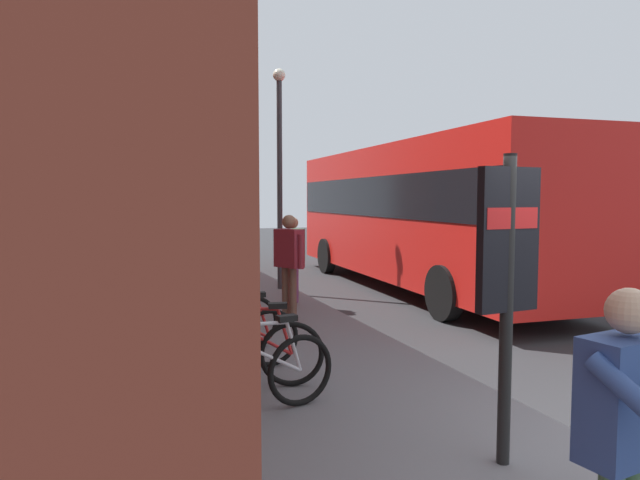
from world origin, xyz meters
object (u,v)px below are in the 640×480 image
at_px(bicycle_nearest_sign, 198,303).
at_px(street_lamp, 280,159).
at_px(bicycle_by_door, 253,376).
at_px(bicycle_beside_lamp, 244,353).
at_px(pedestrian_crossing_street, 293,251).
at_px(tourist_with_hotdogs, 629,419).
at_px(bicycle_under_window, 227,338).
at_px(city_bus, 418,209).
at_px(pedestrian_near_bus, 289,255).
at_px(transit_info_sign, 508,260).
at_px(bicycle_end_of_row, 216,323).
at_px(bicycle_far_end, 202,313).

bearing_deg(bicycle_nearest_sign, street_lamp, -35.08).
height_order(bicycle_by_door, bicycle_beside_lamp, same).
relative_size(bicycle_by_door, pedestrian_crossing_street, 1.03).
bearing_deg(tourist_with_hotdogs, bicycle_nearest_sign, 8.41).
xyz_separation_m(bicycle_under_window, city_bus, (5.26, -5.59, 1.41)).
bearing_deg(bicycle_nearest_sign, pedestrian_near_bus, -81.49).
relative_size(transit_info_sign, pedestrian_crossing_street, 1.42).
bearing_deg(city_bus, pedestrian_crossing_street, 110.99).
xyz_separation_m(bicycle_under_window, bicycle_end_of_row, (0.89, -0.02, 0.00)).
distance_m(bicycle_end_of_row, bicycle_nearest_sign, 1.54).
xyz_separation_m(transit_info_sign, pedestrian_near_bus, (5.76, -0.01, -0.52)).
height_order(bicycle_by_door, bicycle_under_window, same).
relative_size(bicycle_under_window, pedestrian_near_bus, 1.00).
height_order(bicycle_under_window, pedestrian_crossing_street, pedestrian_crossing_street).
height_order(bicycle_beside_lamp, transit_info_sign, transit_info_sign).
bearing_deg(transit_info_sign, bicycle_nearest_sign, 15.97).
bearing_deg(bicycle_by_door, bicycle_far_end, 0.48).
height_order(bicycle_nearest_sign, tourist_with_hotdogs, tourist_with_hotdogs).
xyz_separation_m(tourist_with_hotdogs, street_lamp, (10.37, -1.24, 1.91)).
height_order(bicycle_beside_lamp, bicycle_far_end, same).
relative_size(bicycle_by_door, bicycle_under_window, 0.99).
xyz_separation_m(bicycle_end_of_row, transit_info_sign, (-3.99, -1.56, 1.21)).
relative_size(bicycle_nearest_sign, city_bus, 0.16).
xyz_separation_m(bicycle_under_window, pedestrian_near_bus, (2.66, -1.58, 0.69)).
distance_m(bicycle_by_door, bicycle_under_window, 1.50).
relative_size(transit_info_sign, street_lamp, 0.49).
height_order(bicycle_end_of_row, pedestrian_crossing_street, pedestrian_crossing_street).
bearing_deg(street_lamp, bicycle_beside_lamp, 160.73).
bearing_deg(pedestrian_near_bus, street_lamp, -13.07).
bearing_deg(bicycle_beside_lamp, city_bus, -42.89).
distance_m(bicycle_beside_lamp, city_bus, 8.25).
xyz_separation_m(bicycle_under_window, bicycle_far_end, (1.58, 0.07, 0.00)).
bearing_deg(pedestrian_crossing_street, pedestrian_near_bus, 160.15).
relative_size(bicycle_under_window, city_bus, 0.17).
xyz_separation_m(bicycle_far_end, bicycle_nearest_sign, (0.84, -0.06, 0.00)).
distance_m(bicycle_far_end, pedestrian_near_bus, 2.09).
xyz_separation_m(bicycle_beside_lamp, transit_info_sign, (-2.41, -1.52, 1.21)).
bearing_deg(bicycle_far_end, transit_info_sign, -160.68).
height_order(city_bus, street_lamp, street_lamp).
bearing_deg(bicycle_end_of_row, transit_info_sign, -158.68).
bearing_deg(bicycle_under_window, bicycle_by_door, 178.43).
distance_m(bicycle_beside_lamp, transit_info_sign, 3.10).
height_order(pedestrian_near_bus, street_lamp, street_lamp).
bearing_deg(city_bus, bicycle_beside_lamp, 137.11).
xyz_separation_m(transit_info_sign, street_lamp, (8.79, -0.71, 1.33)).
height_order(bicycle_beside_lamp, pedestrian_crossing_street, pedestrian_crossing_street).
bearing_deg(bicycle_far_end, bicycle_beside_lamp, -176.93).
xyz_separation_m(bicycle_end_of_row, bicycle_nearest_sign, (1.54, 0.02, 0.00)).
distance_m(tourist_with_hotdogs, street_lamp, 10.62).
relative_size(bicycle_under_window, bicycle_far_end, 1.00).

